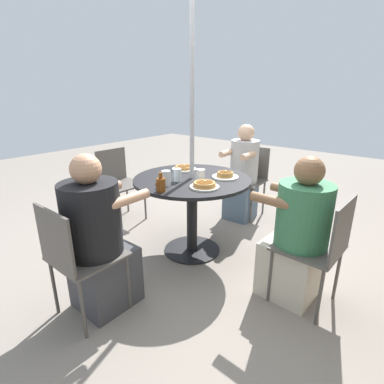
# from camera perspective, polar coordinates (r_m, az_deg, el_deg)

# --- Properties ---
(ground_plane) EXTENTS (12.00, 12.00, 0.00)m
(ground_plane) POSITION_cam_1_polar(r_m,az_deg,el_deg) (3.08, 0.00, -10.97)
(ground_plane) COLOR gray
(patio_table) EXTENTS (1.09, 1.09, 0.76)m
(patio_table) POSITION_cam_1_polar(r_m,az_deg,el_deg) (2.83, 0.00, -0.22)
(patio_table) COLOR black
(patio_table) RESTS_ON ground
(umbrella_pole) EXTENTS (0.04, 0.04, 2.35)m
(umbrella_pole) POSITION_cam_1_polar(r_m,az_deg,el_deg) (2.69, 0.00, 11.29)
(umbrella_pole) COLOR #ADADB2
(umbrella_pole) RESTS_ON ground
(patio_chair_north) EXTENTS (0.44, 0.44, 0.86)m
(patio_chair_north) POSITION_cam_1_polar(r_m,az_deg,el_deg) (3.74, -13.86, 2.35)
(patio_chair_north) COLOR #514C47
(patio_chair_north) RESTS_ON ground
(patio_chair_east) EXTENTS (0.43, 0.43, 0.86)m
(patio_chair_east) POSITION_cam_1_polar(r_m,az_deg,el_deg) (2.16, -21.22, -11.04)
(patio_chair_east) COLOR #514C47
(patio_chair_east) RESTS_ON ground
(diner_east) EXTENTS (0.56, 0.39, 1.16)m
(diner_east) POSITION_cam_1_polar(r_m,az_deg,el_deg) (2.23, -17.44, -9.17)
(diner_east) COLOR #3D3D42
(diner_east) RESTS_ON ground
(patio_chair_south) EXTENTS (0.44, 0.44, 0.86)m
(patio_chair_south) POSITION_cam_1_polar(r_m,az_deg,el_deg) (2.31, 23.24, -9.26)
(patio_chair_south) COLOR #514C47
(patio_chair_south) RESTS_ON ground
(diner_south) EXTENTS (0.39, 0.53, 1.12)m
(diner_south) POSITION_cam_1_polar(r_m,az_deg,el_deg) (2.36, 19.31, -8.20)
(diner_south) COLOR beige
(diner_south) RESTS_ON ground
(patio_chair_west) EXTENTS (0.45, 0.45, 0.86)m
(patio_chair_west) POSITION_cam_1_polar(r_m,az_deg,el_deg) (3.85, 10.73, 3.06)
(patio_chair_west) COLOR #514C47
(patio_chair_west) RESTS_ON ground
(diner_west) EXTENTS (0.50, 0.36, 1.16)m
(diner_west) POSITION_cam_1_polar(r_m,az_deg,el_deg) (3.70, 9.61, 2.90)
(diner_west) COLOR slate
(diner_west) RESTS_ON ground
(pancake_plate_a) EXTENTS (0.25, 0.25, 0.06)m
(pancake_plate_a) POSITION_cam_1_polar(r_m,az_deg,el_deg) (2.49, 2.41, 1.29)
(pancake_plate_a) COLOR silver
(pancake_plate_a) RESTS_ON patio_table
(pancake_plate_b) EXTENTS (0.25, 0.25, 0.05)m
(pancake_plate_b) POSITION_cam_1_polar(r_m,az_deg,el_deg) (3.06, -1.52, 4.57)
(pancake_plate_b) COLOR silver
(pancake_plate_b) RESTS_ON patio_table
(pancake_plate_c) EXTENTS (0.25, 0.25, 0.07)m
(pancake_plate_c) POSITION_cam_1_polar(r_m,az_deg,el_deg) (2.80, 6.33, 3.16)
(pancake_plate_c) COLOR silver
(pancake_plate_c) RESTS_ON patio_table
(syrup_bottle) EXTENTS (0.10, 0.07, 0.16)m
(syrup_bottle) POSITION_cam_1_polar(r_m,az_deg,el_deg) (2.40, -5.98, 1.45)
(syrup_bottle) COLOR brown
(syrup_bottle) RESTS_ON patio_table
(coffee_cup) EXTENTS (0.08, 0.08, 0.11)m
(coffee_cup) POSITION_cam_1_polar(r_m,az_deg,el_deg) (2.68, 1.65, 3.26)
(coffee_cup) COLOR white
(coffee_cup) RESTS_ON patio_table
(drinking_glass_a) EXTENTS (0.07, 0.07, 0.11)m
(drinking_glass_a) POSITION_cam_1_polar(r_m,az_deg,el_deg) (2.67, -2.80, 3.26)
(drinking_glass_a) COLOR silver
(drinking_glass_a) RESTS_ON patio_table
(drinking_glass_b) EXTENTS (0.08, 0.08, 0.13)m
(drinking_glass_b) POSITION_cam_1_polar(r_m,az_deg,el_deg) (2.55, -4.96, 2.66)
(drinking_glass_b) COLOR silver
(drinking_glass_b) RESTS_ON patio_table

